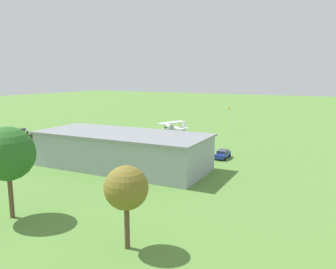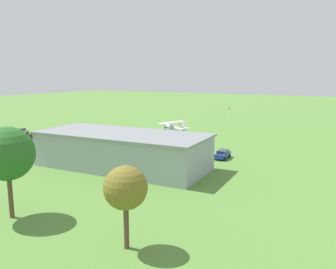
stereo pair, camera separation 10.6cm
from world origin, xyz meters
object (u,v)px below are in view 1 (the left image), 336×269
(car_green, at_px, (107,142))
(windsock, at_px, (229,110))
(car_blue, at_px, (223,154))
(car_black, at_px, (37,135))
(biplane, at_px, (174,127))
(car_red, at_px, (62,136))
(person_watching_takeoff, at_px, (133,142))
(car_silver, at_px, (20,132))
(car_yellow, at_px, (88,138))
(person_beside_truck, at_px, (196,145))
(tree_behind_hangar_right, at_px, (126,188))
(person_crossing_taxiway, at_px, (152,141))
(hangar, at_px, (122,150))
(tree_by_windsock, at_px, (7,154))

(car_green, height_order, windsock, windsock)
(car_blue, height_order, car_black, car_blue)
(biplane, relative_size, car_black, 1.77)
(car_green, distance_m, car_red, 13.68)
(windsock, bearing_deg, person_watching_takeoff, 70.62)
(person_watching_takeoff, bearing_deg, car_silver, 4.37)
(car_yellow, distance_m, car_silver, 21.73)
(person_beside_truck, xyz_separation_m, windsock, (2.48, -28.44, 4.75))
(biplane, height_order, person_watching_takeoff, biplane)
(biplane, relative_size, car_blue, 1.70)
(car_blue, relative_size, car_silver, 0.99)
(biplane, bearing_deg, tree_behind_hangar_right, 112.70)
(person_crossing_taxiway, relative_size, windsock, 0.26)
(car_red, bearing_deg, biplane, -155.52)
(biplane, relative_size, windsock, 1.24)
(hangar, bearing_deg, person_watching_takeoff, -61.01)
(car_yellow, distance_m, car_black, 14.67)
(biplane, xyz_separation_m, car_yellow, (17.51, 10.21, -2.44))
(car_black, xyz_separation_m, windsock, (-37.51, -35.38, 4.70))
(person_crossing_taxiway, height_order, person_watching_takeoff, person_crossing_taxiway)
(hangar, height_order, car_red, hangar)
(hangar, relative_size, person_beside_truck, 18.99)
(car_green, relative_size, car_red, 1.01)
(hangar, relative_size, car_green, 6.19)
(car_yellow, bearing_deg, person_watching_takeoff, -173.59)
(biplane, xyz_separation_m, person_watching_takeoff, (5.75, 8.89, -2.50))
(car_red, relative_size, car_silver, 1.01)
(car_yellow, xyz_separation_m, tree_by_windsock, (-22.17, 37.11, 6.24))
(biplane, height_order, person_beside_truck, biplane)
(hangar, height_order, windsock, windsock)
(car_yellow, height_order, car_red, car_red)
(person_beside_truck, bearing_deg, car_green, 17.35)
(car_blue, height_order, tree_by_windsock, tree_by_windsock)
(hangar, distance_m, car_yellow, 25.28)
(car_blue, distance_m, car_yellow, 33.28)
(biplane, bearing_deg, person_watching_takeoff, 57.10)
(biplane, distance_m, tree_by_windsock, 47.70)
(biplane, xyz_separation_m, car_black, (32.03, 12.32, -2.49))
(biplane, xyz_separation_m, car_silver, (39.21, 11.44, -2.45))
(tree_by_windsock, bearing_deg, car_red, -50.90)
(car_yellow, bearing_deg, person_crossing_taxiway, -162.79)
(car_silver, distance_m, person_beside_truck, 47.56)
(person_beside_truck, height_order, tree_behind_hangar_right, tree_behind_hangar_right)
(car_yellow, distance_m, windsock, 40.71)
(car_yellow, height_order, person_watching_takeoff, car_yellow)
(car_yellow, xyz_separation_m, car_red, (7.15, 1.02, 0.00))
(person_beside_truck, bearing_deg, car_yellow, 10.72)
(biplane, relative_size, car_red, 1.66)
(car_black, height_order, person_crossing_taxiway, person_crossing_taxiway)
(windsock, bearing_deg, car_black, 43.32)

